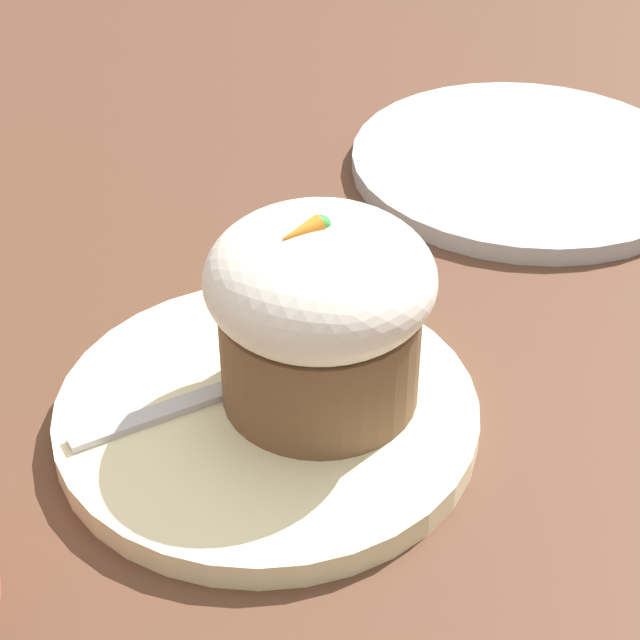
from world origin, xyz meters
The scene contains 5 objects.
ground_plane centered at (0.00, 0.00, 0.00)m, with size 4.00×4.00×0.00m, color #513323.
dessert_plate centered at (0.00, 0.00, 0.01)m, with size 0.20×0.20×0.01m.
carrot_cake centered at (-0.03, 0.01, 0.06)m, with size 0.11×0.11×0.10m.
spoon centered at (0.01, -0.02, 0.02)m, with size 0.12×0.03×0.01m.
side_plate centered at (-0.28, -0.12, 0.01)m, with size 0.24×0.24×0.01m.
Camera 1 is at (0.20, 0.34, 0.35)m, focal length 60.00 mm.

